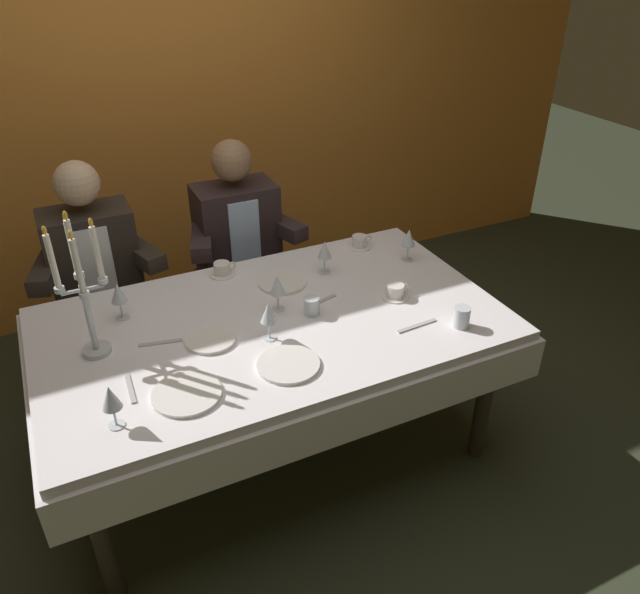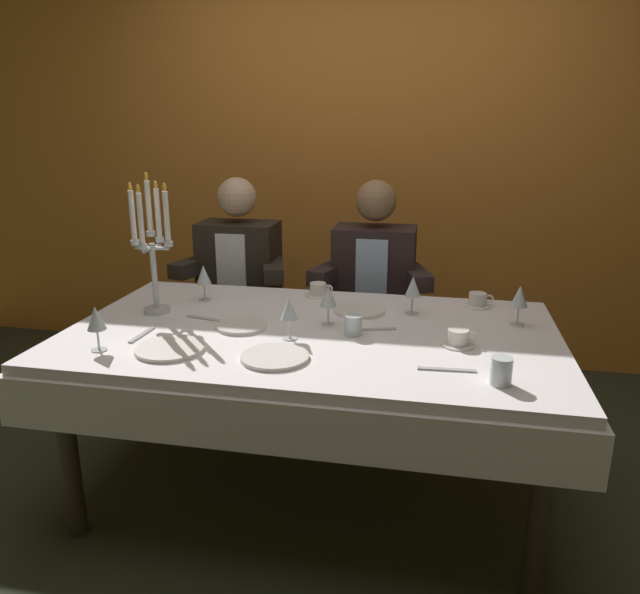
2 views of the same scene
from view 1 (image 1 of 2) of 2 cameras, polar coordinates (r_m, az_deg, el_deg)
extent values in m
plane|color=#313725|center=(3.03, -3.88, -13.87)|extent=(12.00, 12.00, 0.00)
cube|color=orange|center=(3.82, -14.65, 18.38)|extent=(6.00, 0.12, 2.70)
cube|color=white|center=(2.57, -4.44, -2.49)|extent=(1.90, 1.10, 0.04)
cube|color=white|center=(2.63, -4.35, -4.48)|extent=(1.94, 1.14, 0.18)
cylinder|color=#342B22|center=(2.39, -19.79, -19.96)|extent=(0.07, 0.07, 0.70)
cylinder|color=#342B22|center=(2.86, 15.08, -8.90)|extent=(0.07, 0.07, 0.70)
cylinder|color=#342B22|center=(3.03, -22.20, -7.84)|extent=(0.07, 0.07, 0.70)
cylinder|color=#342B22|center=(3.41, 6.11, -0.65)|extent=(0.07, 0.07, 0.70)
cylinder|color=silver|center=(2.51, -20.07, -4.66)|extent=(0.11, 0.11, 0.02)
cylinder|color=silver|center=(2.43, -20.71, -1.80)|extent=(0.02, 0.02, 0.28)
cylinder|color=silver|center=(2.34, -21.52, 1.89)|extent=(0.04, 0.04, 0.02)
cylinder|color=white|center=(2.29, -22.05, 4.33)|extent=(0.02, 0.02, 0.20)
ellipsoid|color=yellow|center=(2.25, -22.65, 7.02)|extent=(0.02, 0.02, 0.03)
cylinder|color=silver|center=(2.37, -20.36, 0.84)|extent=(0.07, 0.01, 0.01)
cylinder|color=silver|center=(2.37, -19.56, 1.46)|extent=(0.04, 0.04, 0.02)
cylinder|color=white|center=(2.31, -20.05, 3.86)|extent=(0.02, 0.02, 0.20)
ellipsoid|color=yellow|center=(2.27, -20.59, 6.53)|extent=(0.02, 0.02, 0.03)
cylinder|color=silver|center=(2.40, -21.35, 1.05)|extent=(0.01, 0.08, 0.01)
cylinder|color=silver|center=(2.43, -21.55, 1.85)|extent=(0.04, 0.04, 0.02)
cylinder|color=white|center=(2.38, -22.07, 4.20)|extent=(0.02, 0.02, 0.20)
ellipsoid|color=yellow|center=(2.33, -22.64, 6.79)|extent=(0.02, 0.02, 0.03)
cylinder|color=silver|center=(2.37, -22.12, 0.43)|extent=(0.07, 0.01, 0.01)
cylinder|color=silver|center=(2.36, -23.10, 0.64)|extent=(0.04, 0.04, 0.02)
cylinder|color=white|center=(2.31, -23.67, 3.03)|extent=(0.02, 0.02, 0.20)
ellipsoid|color=yellow|center=(2.26, -24.31, 5.68)|extent=(0.02, 0.02, 0.03)
cylinder|color=silver|center=(2.34, -21.13, 0.21)|extent=(0.01, 0.07, 0.01)
cylinder|color=silver|center=(2.30, -21.10, 0.20)|extent=(0.04, 0.04, 0.02)
cylinder|color=white|center=(2.24, -21.64, 2.65)|extent=(0.02, 0.02, 0.20)
ellipsoid|color=yellow|center=(2.19, -22.24, 5.37)|extent=(0.02, 0.02, 0.03)
cylinder|color=white|center=(2.81, -3.53, 1.37)|extent=(0.22, 0.22, 0.01)
cylinder|color=white|center=(2.30, -2.97, -6.30)|extent=(0.24, 0.24, 0.01)
cylinder|color=white|center=(2.21, -12.32, -8.81)|extent=(0.25, 0.25, 0.01)
cylinder|color=white|center=(2.46, -10.16, -3.88)|extent=(0.20, 0.20, 0.01)
cylinder|color=silver|center=(2.62, -3.89, -1.11)|extent=(0.06, 0.06, 0.00)
cylinder|color=silver|center=(2.60, -3.92, -0.38)|extent=(0.01, 0.01, 0.07)
cone|color=silver|center=(2.56, -3.99, 1.14)|extent=(0.07, 0.07, 0.08)
cylinder|color=silver|center=(3.04, 8.09, 3.49)|extent=(0.06, 0.06, 0.00)
cylinder|color=silver|center=(3.02, 8.15, 4.15)|extent=(0.01, 0.01, 0.07)
cone|color=silver|center=(2.99, 8.26, 5.52)|extent=(0.07, 0.07, 0.08)
cylinder|color=silver|center=(2.69, -17.90, -1.80)|extent=(0.06, 0.06, 0.00)
cylinder|color=silver|center=(2.67, -18.03, -1.09)|extent=(0.01, 0.01, 0.07)
cone|color=silver|center=(2.63, -18.31, 0.38)|extent=(0.07, 0.07, 0.08)
cylinder|color=silver|center=(2.16, -18.41, -11.25)|extent=(0.06, 0.06, 0.00)
cylinder|color=silver|center=(2.13, -18.59, -10.47)|extent=(0.01, 0.01, 0.07)
cone|color=silver|center=(2.08, -18.96, -8.82)|extent=(0.07, 0.07, 0.08)
cylinder|color=#E0D172|center=(2.10, -18.84, -9.33)|extent=(0.04, 0.04, 0.03)
cylinder|color=silver|center=(2.45, -4.71, -3.81)|extent=(0.06, 0.06, 0.00)
cylinder|color=silver|center=(2.43, -4.75, -3.05)|extent=(0.01, 0.01, 0.07)
cone|color=silver|center=(2.38, -4.83, -1.46)|extent=(0.07, 0.07, 0.08)
cylinder|color=#E0D172|center=(2.40, -4.81, -1.95)|extent=(0.04, 0.04, 0.03)
cylinder|color=silver|center=(2.90, 0.43, 2.36)|extent=(0.06, 0.06, 0.00)
cylinder|color=silver|center=(2.88, 0.43, 3.05)|extent=(0.01, 0.01, 0.07)
cone|color=silver|center=(2.84, 0.44, 4.47)|extent=(0.07, 0.07, 0.08)
cylinder|color=maroon|center=(2.85, 0.43, 4.03)|extent=(0.04, 0.04, 0.03)
cylinder|color=silver|center=(2.55, 13.08, -1.82)|extent=(0.07, 0.07, 0.09)
cylinder|color=silver|center=(2.57, -0.79, -0.83)|extent=(0.07, 0.07, 0.08)
cylinder|color=white|center=(3.14, 3.67, 4.74)|extent=(0.12, 0.12, 0.01)
cylinder|color=white|center=(3.13, 3.69, 5.24)|extent=(0.08, 0.08, 0.05)
torus|color=white|center=(3.15, 4.50, 5.45)|extent=(0.04, 0.01, 0.04)
cylinder|color=white|center=(2.72, 7.01, 0.06)|extent=(0.12, 0.12, 0.01)
cylinder|color=white|center=(2.71, 7.05, 0.61)|extent=(0.08, 0.08, 0.05)
torus|color=white|center=(2.73, 7.94, 0.89)|extent=(0.04, 0.01, 0.04)
cylinder|color=white|center=(2.92, -9.08, 2.14)|extent=(0.12, 0.12, 0.01)
cylinder|color=white|center=(2.90, -9.13, 2.66)|extent=(0.08, 0.08, 0.05)
torus|color=white|center=(2.91, -8.20, 2.92)|extent=(0.04, 0.01, 0.04)
cube|color=#B7B7BC|center=(2.54, 9.03, -2.66)|extent=(0.19, 0.03, 0.01)
cube|color=#B7B7BC|center=(2.67, 0.07, -0.41)|extent=(0.17, 0.06, 0.01)
cube|color=#B7B7BC|center=(2.29, -17.26, -8.13)|extent=(0.02, 0.17, 0.01)
cube|color=#B7B7BC|center=(2.49, -14.63, -4.14)|extent=(0.17, 0.05, 0.01)
cylinder|color=#342B22|center=(3.33, -21.32, -6.79)|extent=(0.04, 0.04, 0.42)
cylinder|color=#342B22|center=(3.34, -15.27, -5.36)|extent=(0.04, 0.04, 0.42)
cylinder|color=#342B22|center=(3.63, -22.02, -3.55)|extent=(0.04, 0.04, 0.42)
cylinder|color=#342B22|center=(3.64, -16.49, -2.26)|extent=(0.04, 0.04, 0.42)
cube|color=#342B22|center=(3.36, -19.44, -1.23)|extent=(0.42, 0.42, 0.04)
cube|color=#342B22|center=(3.41, -20.63, 3.73)|extent=(0.38, 0.04, 0.44)
cube|color=black|center=(3.22, -20.34, 3.13)|extent=(0.42, 0.26, 0.54)
cube|color=white|center=(3.08, -20.09, 2.56)|extent=(0.16, 0.01, 0.40)
sphere|color=tan|center=(3.06, -21.73, 9.81)|extent=(0.21, 0.21, 0.21)
cube|color=black|center=(3.11, -24.17, 2.09)|extent=(0.19, 0.34, 0.08)
cube|color=black|center=(3.13, -16.28, 3.89)|extent=(0.19, 0.34, 0.08)
cylinder|color=#342B22|center=(3.40, -8.99, -3.81)|extent=(0.04, 0.04, 0.42)
cylinder|color=#342B22|center=(3.49, -3.38, -2.37)|extent=(0.04, 0.04, 0.42)
cylinder|color=#342B22|center=(3.69, -10.71, -0.88)|extent=(0.04, 0.04, 0.42)
cylinder|color=#342B22|center=(3.78, -5.50, 0.37)|extent=(0.04, 0.04, 0.42)
cube|color=#342B22|center=(3.47, -7.40, 1.58)|extent=(0.42, 0.42, 0.04)
cube|color=#342B22|center=(3.52, -8.69, 6.35)|extent=(0.38, 0.04, 0.44)
cube|color=#2C2122|center=(3.34, -7.73, 5.91)|extent=(0.42, 0.26, 0.54)
cube|color=#AECAEB|center=(3.21, -6.98, 5.47)|extent=(0.16, 0.01, 0.40)
sphere|color=#916B4B|center=(3.18, -8.26, 12.50)|extent=(0.21, 0.21, 0.21)
cube|color=#2C2122|center=(3.18, -10.95, 5.07)|extent=(0.19, 0.34, 0.08)
cube|color=#2C2122|center=(3.30, -3.58, 6.61)|extent=(0.19, 0.34, 0.08)
camera|label=2|loc=(1.36, 59.58, -13.71)|focal=33.14mm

